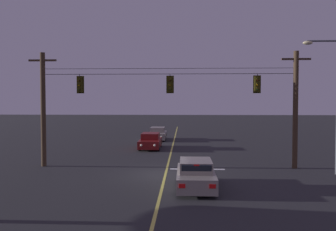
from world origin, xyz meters
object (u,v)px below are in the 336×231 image
object	(u,v)px
traffic_light_centre	(258,84)
car_oncoming_lead	(150,141)
traffic_light_left_inner	(170,84)
car_oncoming_trailing	(158,134)
traffic_light_leftmost	(80,84)
car_waiting_near_lane	(196,175)
street_lamp_corner	(332,93)

from	to	relation	value
traffic_light_centre	car_oncoming_lead	distance (m)	12.59
traffic_light_left_inner	car_oncoming_trailing	xyz separation A→B (m)	(-1.97, 15.98, -4.65)
traffic_light_leftmost	traffic_light_centre	distance (m)	11.31
car_waiting_near_lane	car_oncoming_lead	xyz separation A→B (m)	(-3.56, 14.29, -0.00)
traffic_light_leftmost	street_lamp_corner	xyz separation A→B (m)	(15.19, -1.79, -0.61)
traffic_light_left_inner	street_lamp_corner	xyz separation A→B (m)	(9.38, -1.79, -0.61)
traffic_light_leftmost	car_oncoming_lead	bearing A→B (deg)	67.34
street_lamp_corner	car_waiting_near_lane	bearing A→B (deg)	-155.55
traffic_light_left_inner	car_oncoming_lead	distance (m)	10.25
car_oncoming_lead	car_oncoming_trailing	world-z (taller)	same
traffic_light_left_inner	car_waiting_near_lane	world-z (taller)	traffic_light_left_inner
car_waiting_near_lane	car_oncoming_trailing	distance (m)	21.65
car_oncoming_trailing	street_lamp_corner	world-z (taller)	street_lamp_corner
traffic_light_leftmost	car_oncoming_lead	distance (m)	10.70
traffic_light_centre	car_waiting_near_lane	bearing A→B (deg)	-126.82
traffic_light_left_inner	traffic_light_centre	distance (m)	5.50
traffic_light_leftmost	car_oncoming_trailing	bearing A→B (deg)	76.51
car_waiting_near_lane	traffic_light_centre	bearing A→B (deg)	53.18
car_oncoming_trailing	car_oncoming_lead	bearing A→B (deg)	-91.00
car_oncoming_trailing	traffic_light_left_inner	bearing A→B (deg)	-82.96
street_lamp_corner	traffic_light_left_inner	bearing A→B (deg)	169.17
car_oncoming_lead	car_oncoming_trailing	bearing A→B (deg)	89.00
car_oncoming_lead	street_lamp_corner	size ratio (longest dim) A/B	0.57
car_oncoming_lead	street_lamp_corner	bearing A→B (deg)	-42.94
traffic_light_leftmost	car_waiting_near_lane	bearing A→B (deg)	-36.59
traffic_light_left_inner	street_lamp_corner	bearing A→B (deg)	-10.83
traffic_light_left_inner	car_waiting_near_lane	distance (m)	7.27
car_oncoming_lead	traffic_light_centre	bearing A→B (deg)	-49.48
traffic_light_leftmost	car_oncoming_trailing	world-z (taller)	traffic_light_leftmost
car_waiting_near_lane	car_oncoming_trailing	bearing A→B (deg)	99.13
traffic_light_centre	car_oncoming_trailing	distance (m)	18.25
traffic_light_left_inner	traffic_light_centre	bearing A→B (deg)	0.00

